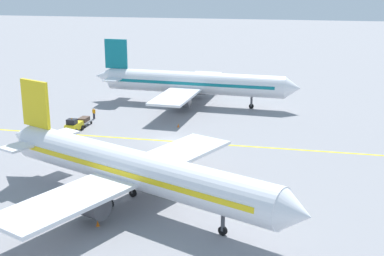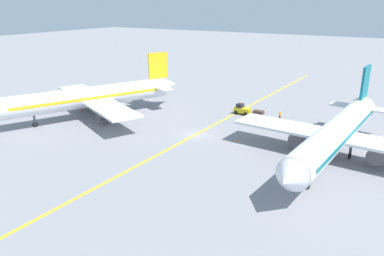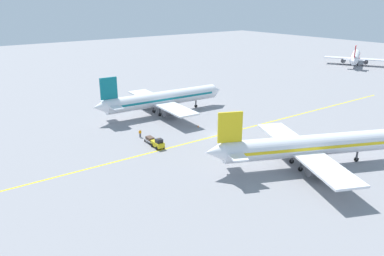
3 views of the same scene
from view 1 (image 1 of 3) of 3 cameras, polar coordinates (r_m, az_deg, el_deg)
name	(u,v)px [view 1 (image 1 of 3)]	position (r m, az deg, el deg)	size (l,w,h in m)	color
ground_plane	(170,141)	(70.63, -2.31, -1.41)	(400.00, 400.00, 0.00)	gray
apron_yellow_centreline	(170,141)	(70.63, -2.31, -1.41)	(0.40, 120.00, 0.01)	yellow
airplane_at_gate	(192,83)	(89.48, 0.03, 4.80)	(28.31, 35.54, 10.60)	white
airplane_adjacent_stand	(133,169)	(50.28, -6.34, -4.41)	(27.62, 33.53, 10.60)	white
baggage_tug_white	(74,126)	(76.29, -12.51, 0.25)	(3.08, 1.89, 2.11)	gold
baggage_cart_trailing	(84,121)	(79.17, -11.45, 0.78)	(2.67, 1.54, 1.24)	gray
ground_crew_worker	(94,113)	(82.68, -10.42, 1.60)	(0.32, 0.56, 1.68)	#23232D
traffic_cone_near_nose	(178,125)	(76.96, -1.48, 0.29)	(0.32, 0.32, 0.55)	orange
traffic_cone_mid_apron	(98,223)	(48.16, -10.02, -9.97)	(0.32, 0.32, 0.55)	orange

